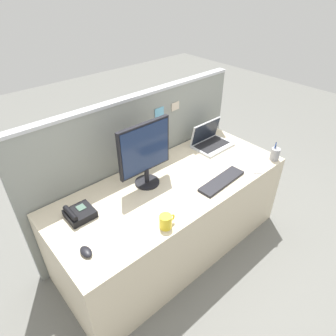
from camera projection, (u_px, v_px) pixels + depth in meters
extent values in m
plane|color=slate|center=(172.00, 244.00, 2.70)|extent=(10.00, 10.00, 0.00)
cube|color=beige|center=(172.00, 216.00, 2.50)|extent=(1.96, 0.80, 0.71)
cube|color=gray|center=(139.00, 167.00, 2.61)|extent=(2.08, 0.06, 1.28)
cube|color=#B7BAC1|center=(134.00, 96.00, 2.24)|extent=(2.08, 0.07, 0.02)
cube|color=yellow|center=(147.00, 130.00, 2.43)|extent=(0.11, 0.01, 0.11)
cube|color=beige|center=(175.00, 106.00, 2.54)|extent=(0.09, 0.01, 0.07)
cube|color=#66ADD1|center=(159.00, 114.00, 2.45)|extent=(0.10, 0.01, 0.10)
cylinder|color=black|center=(147.00, 182.00, 2.30)|extent=(0.19, 0.19, 0.02)
cylinder|color=black|center=(147.00, 175.00, 2.26)|extent=(0.04, 0.04, 0.12)
cube|color=black|center=(144.00, 148.00, 2.13)|extent=(0.44, 0.03, 0.39)
cube|color=#19284C|center=(146.00, 149.00, 2.12)|extent=(0.41, 0.01, 0.36)
cube|color=silver|center=(213.00, 146.00, 2.76)|extent=(0.35, 0.25, 0.02)
cube|color=black|center=(212.00, 144.00, 2.76)|extent=(0.31, 0.18, 0.00)
cube|color=silver|center=(205.00, 131.00, 2.76)|extent=(0.35, 0.05, 0.21)
cube|color=black|center=(206.00, 132.00, 2.75)|extent=(0.33, 0.04, 0.19)
cube|color=black|center=(80.00, 214.00, 1.99)|extent=(0.18, 0.17, 0.05)
cube|color=#4C6B5B|center=(81.00, 208.00, 1.99)|extent=(0.05, 0.06, 0.01)
cylinder|color=black|center=(70.00, 213.00, 1.93)|extent=(0.04, 0.15, 0.04)
cube|color=#232328|center=(222.00, 181.00, 2.31)|extent=(0.45, 0.15, 0.02)
ellipsoid|color=black|center=(86.00, 252.00, 1.73)|extent=(0.06, 0.10, 0.03)
cylinder|color=#99999E|center=(275.00, 154.00, 2.55)|extent=(0.08, 0.08, 0.11)
cylinder|color=black|center=(276.00, 148.00, 2.53)|extent=(0.02, 0.02, 0.12)
cylinder|color=blue|center=(274.00, 149.00, 2.53)|extent=(0.02, 0.01, 0.12)
cube|color=silver|center=(255.00, 168.00, 2.46)|extent=(0.16, 0.16, 0.01)
cylinder|color=yellow|center=(166.00, 222.00, 1.89)|extent=(0.08, 0.08, 0.10)
torus|color=yellow|center=(172.00, 218.00, 1.92)|extent=(0.05, 0.01, 0.05)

